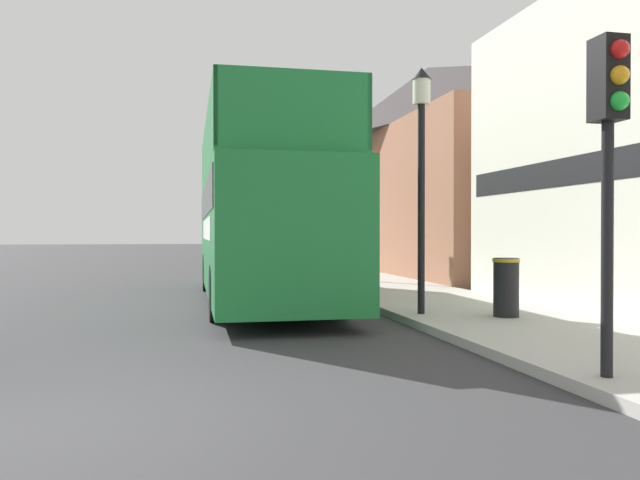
# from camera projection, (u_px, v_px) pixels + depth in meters

# --- Properties ---
(ground_plane) EXTENTS (144.00, 144.00, 0.00)m
(ground_plane) POSITION_uv_depth(u_px,v_px,m) (157.00, 273.00, 25.45)
(ground_plane) COLOR #333335
(sidewalk) EXTENTS (3.43, 108.00, 0.14)m
(sidewalk) POSITION_uv_depth(u_px,v_px,m) (330.00, 273.00, 23.93)
(sidewalk) COLOR #ADAAA3
(sidewalk) RESTS_ON ground_plane
(brick_terrace_rear) EXTENTS (6.00, 18.42, 8.70)m
(brick_terrace_rear) POSITION_uv_depth(u_px,v_px,m) (427.00, 169.00, 26.67)
(brick_terrace_rear) COLOR #9E664C
(brick_terrace_rear) RESTS_ON ground_plane
(tour_bus) EXTENTS (2.68, 10.38, 4.20)m
(tour_bus) POSITION_uv_depth(u_px,v_px,m) (261.00, 223.00, 14.61)
(tour_bus) COLOR #1E7A38
(tour_bus) RESTS_ON ground_plane
(parked_car_ahead_of_bus) EXTENTS (1.94, 4.37, 1.39)m
(parked_car_ahead_of_bus) POSITION_uv_depth(u_px,v_px,m) (260.00, 260.00, 22.40)
(parked_car_ahead_of_bus) COLOR #9E9EA3
(parked_car_ahead_of_bus) RESTS_ON ground_plane
(traffic_signal) EXTENTS (0.28, 0.42, 3.45)m
(traffic_signal) POSITION_uv_depth(u_px,v_px,m) (610.00, 127.00, 6.29)
(traffic_signal) COLOR black
(traffic_signal) RESTS_ON sidewalk
(lamp_post_nearest) EXTENTS (0.35, 0.35, 4.48)m
(lamp_post_nearest) POSITION_uv_depth(u_px,v_px,m) (421.00, 143.00, 11.33)
(lamp_post_nearest) COLOR black
(lamp_post_nearest) RESTS_ON sidewalk
(lamp_post_second) EXTENTS (0.35, 0.35, 4.42)m
(lamp_post_second) POSITION_uv_depth(u_px,v_px,m) (317.00, 185.00, 20.55)
(lamp_post_second) COLOR black
(lamp_post_second) RESTS_ON sidewalk
(litter_bin) EXTENTS (0.48, 0.48, 1.03)m
(litter_bin) POSITION_uv_depth(u_px,v_px,m) (506.00, 286.00, 10.94)
(litter_bin) COLOR black
(litter_bin) RESTS_ON sidewalk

